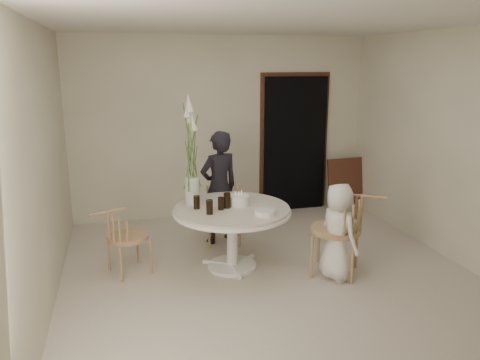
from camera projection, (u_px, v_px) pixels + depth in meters
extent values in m
plane|color=beige|center=(268.00, 273.00, 5.28)|extent=(4.50, 4.50, 0.00)
plane|color=silver|center=(272.00, 22.00, 4.62)|extent=(4.50, 4.50, 0.00)
plane|color=beige|center=(222.00, 128.00, 7.06)|extent=(4.50, 0.00, 4.50)
plane|color=beige|center=(386.00, 226.00, 2.84)|extent=(4.50, 0.00, 4.50)
plane|color=beige|center=(42.00, 168.00, 4.39)|extent=(0.00, 4.50, 4.50)
plane|color=beige|center=(451.00, 146.00, 5.51)|extent=(0.00, 4.50, 4.50)
cube|color=black|center=(295.00, 144.00, 7.36)|extent=(1.00, 0.10, 2.10)
cube|color=#56351D|center=(294.00, 140.00, 7.38)|extent=(1.12, 0.03, 2.22)
cylinder|color=white|center=(232.00, 266.00, 5.43)|extent=(0.56, 0.56, 0.04)
cylinder|color=white|center=(232.00, 239.00, 5.35)|extent=(0.12, 0.12, 0.65)
cylinder|color=white|center=(232.00, 211.00, 5.26)|extent=(1.33, 1.33, 0.03)
cylinder|color=beige|center=(232.00, 209.00, 5.26)|extent=(1.30, 1.30, 0.04)
cube|color=#56351D|center=(346.00, 184.00, 7.49)|extent=(0.63, 0.23, 0.82)
cylinder|color=tan|center=(209.00, 232.00, 5.94)|extent=(0.03, 0.03, 0.44)
cylinder|color=tan|center=(240.00, 231.00, 5.97)|extent=(0.03, 0.03, 0.44)
cylinder|color=tan|center=(209.00, 222.00, 6.32)|extent=(0.03, 0.03, 0.44)
cylinder|color=tan|center=(238.00, 221.00, 6.34)|extent=(0.03, 0.03, 0.44)
cylinder|color=tan|center=(224.00, 209.00, 6.08)|extent=(0.49, 0.49, 0.05)
cylinder|color=tan|center=(319.00, 243.00, 5.51)|extent=(0.03, 0.03, 0.49)
cylinder|color=tan|center=(312.00, 257.00, 5.11)|extent=(0.03, 0.03, 0.49)
cylinder|color=tan|center=(356.00, 247.00, 5.37)|extent=(0.03, 0.03, 0.49)
cylinder|color=tan|center=(352.00, 262.00, 4.97)|extent=(0.03, 0.03, 0.49)
cylinder|color=tan|center=(336.00, 230.00, 5.17)|extent=(0.55, 0.55, 0.05)
cylinder|color=tan|center=(151.00, 257.00, 5.23)|extent=(0.03, 0.03, 0.40)
cylinder|color=tan|center=(138.00, 247.00, 5.51)|extent=(0.03, 0.03, 0.40)
cylinder|color=tan|center=(121.00, 265.00, 5.02)|extent=(0.03, 0.03, 0.40)
cylinder|color=tan|center=(108.00, 254.00, 5.30)|extent=(0.03, 0.03, 0.40)
cylinder|color=tan|center=(128.00, 237.00, 5.21)|extent=(0.45, 0.45, 0.04)
imported|color=black|center=(219.00, 187.00, 6.05)|extent=(0.62, 0.51, 1.47)
imported|color=white|center=(338.00, 232.00, 5.04)|extent=(0.45, 0.59, 1.07)
cylinder|color=silver|center=(239.00, 200.00, 5.32)|extent=(0.24, 0.24, 0.11)
cylinder|color=beige|center=(239.00, 193.00, 5.30)|extent=(0.01, 0.01, 0.05)
cylinder|color=beige|center=(241.00, 193.00, 5.33)|extent=(0.01, 0.01, 0.05)
cylinder|color=beige|center=(235.00, 193.00, 5.31)|extent=(0.01, 0.01, 0.05)
cylinder|color=black|center=(210.00, 207.00, 5.00)|extent=(0.08, 0.08, 0.16)
cylinder|color=black|center=(221.00, 204.00, 5.15)|extent=(0.07, 0.07, 0.14)
cylinder|color=black|center=(197.00, 202.00, 5.18)|extent=(0.07, 0.07, 0.15)
cylinder|color=black|center=(227.00, 200.00, 5.21)|extent=(0.09, 0.09, 0.17)
cylinder|color=white|center=(265.00, 212.00, 4.99)|extent=(0.29, 0.29, 0.06)
cylinder|color=silver|center=(192.00, 190.00, 5.35)|extent=(0.17, 0.17, 0.32)
cylinder|color=#497030|center=(194.00, 156.00, 5.27)|extent=(0.01, 0.01, 0.79)
cone|color=#EBE7CA|center=(193.00, 121.00, 5.18)|extent=(0.08, 0.08, 0.20)
cylinder|color=#497030|center=(191.00, 153.00, 5.28)|extent=(0.01, 0.01, 0.86)
cone|color=#EBE7CA|center=(190.00, 114.00, 5.17)|extent=(0.08, 0.08, 0.20)
cylinder|color=#497030|center=(188.00, 150.00, 5.24)|extent=(0.01, 0.01, 0.93)
cone|color=#EBE7CA|center=(187.00, 109.00, 5.12)|extent=(0.08, 0.08, 0.20)
cylinder|color=#497030|center=(190.00, 148.00, 5.20)|extent=(0.01, 0.01, 1.00)
cone|color=#EBE7CA|center=(189.00, 103.00, 5.07)|extent=(0.08, 0.08, 0.20)
cylinder|color=#497030|center=(194.00, 157.00, 5.23)|extent=(0.01, 0.01, 0.79)
cone|color=#EBE7CA|center=(193.00, 121.00, 5.14)|extent=(0.08, 0.08, 0.20)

